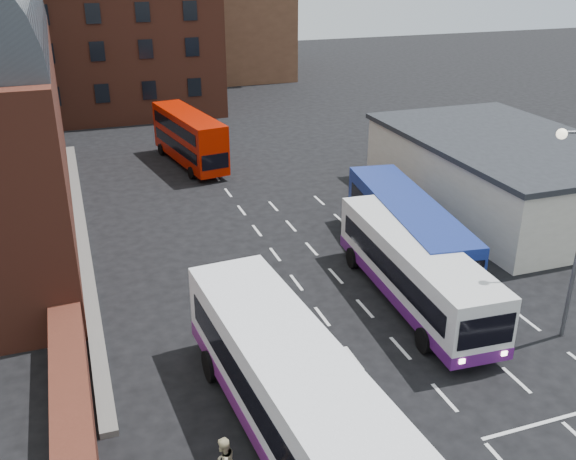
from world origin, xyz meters
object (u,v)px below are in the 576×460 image
object	(u,v)px
bus_white_inbound	(415,266)
bus_white_outbound	(292,387)
bus_blue	(407,225)
bus_red_double	(189,138)

from	to	relation	value
bus_white_inbound	bus_white_outbound	bearing A→B (deg)	41.97
bus_white_outbound	bus_blue	size ratio (longest dim) A/B	1.10
bus_white_inbound	bus_blue	bearing A→B (deg)	-111.50
bus_white_outbound	bus_red_double	xyz separation A→B (m)	(2.62, 29.13, -0.04)
bus_white_outbound	bus_white_inbound	distance (m)	10.15
bus_blue	bus_red_double	xyz separation A→B (m)	(-7.10, 18.78, 0.17)
bus_red_double	bus_blue	bearing A→B (deg)	101.19
bus_white_inbound	bus_red_double	distance (m)	23.37
bus_white_outbound	bus_white_inbound	size ratio (longest dim) A/B	1.14
bus_white_outbound	bus_blue	xyz separation A→B (m)	(9.72, 10.36, -0.20)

